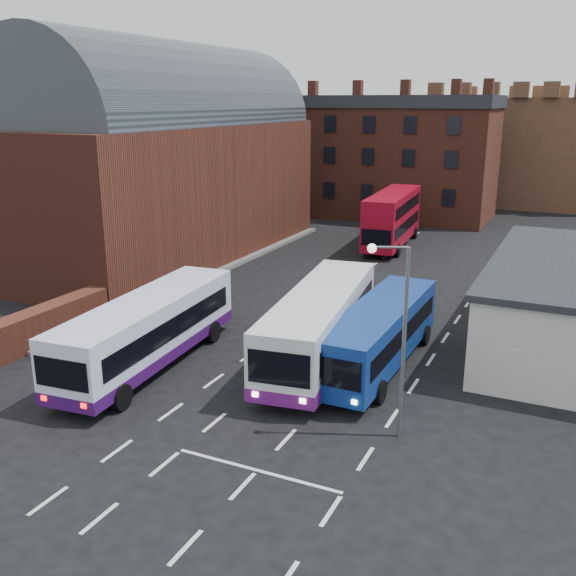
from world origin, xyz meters
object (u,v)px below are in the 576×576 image
at_px(street_lamp, 398,324).
at_px(bus_red_double, 392,218).
at_px(bus_white_outbound, 148,327).
at_px(bus_white_inbound, 320,321).
at_px(bus_blue, 379,332).
at_px(pedestrian_beige, 77,382).

bearing_deg(street_lamp, bus_red_double, 106.49).
bearing_deg(street_lamp, bus_white_outbound, 172.71).
relative_size(bus_white_outbound, bus_white_inbound, 0.96).
relative_size(bus_white_outbound, street_lamp, 1.67).
relative_size(bus_white_outbound, bus_red_double, 1.05).
distance_m(bus_white_outbound, bus_white_inbound, 7.83).
distance_m(bus_white_outbound, bus_blue, 10.43).
distance_m(street_lamp, pedestrian_beige, 13.02).
xyz_separation_m(bus_white_outbound, bus_white_inbound, (6.79, 3.90, 0.08)).
xyz_separation_m(bus_white_inbound, bus_red_double, (-3.96, 25.16, 0.42)).
bearing_deg(pedestrian_beige, bus_blue, -166.76).
relative_size(street_lamp, pedestrian_beige, 3.95).
height_order(bus_white_outbound, street_lamp, street_lamp).
bearing_deg(bus_white_inbound, bus_blue, 179.94).
bearing_deg(bus_white_inbound, bus_white_outbound, 22.03).
bearing_deg(street_lamp, bus_blue, 112.28).
height_order(bus_white_inbound, bus_blue, bus_white_inbound).
height_order(bus_white_outbound, pedestrian_beige, bus_white_outbound).
xyz_separation_m(bus_white_inbound, bus_blue, (2.72, 0.37, -0.25)).
xyz_separation_m(bus_white_inbound, pedestrian_beige, (-7.17, -8.18, -1.07)).
distance_m(bus_white_outbound, street_lamp, 12.22).
distance_m(bus_blue, pedestrian_beige, 13.09).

